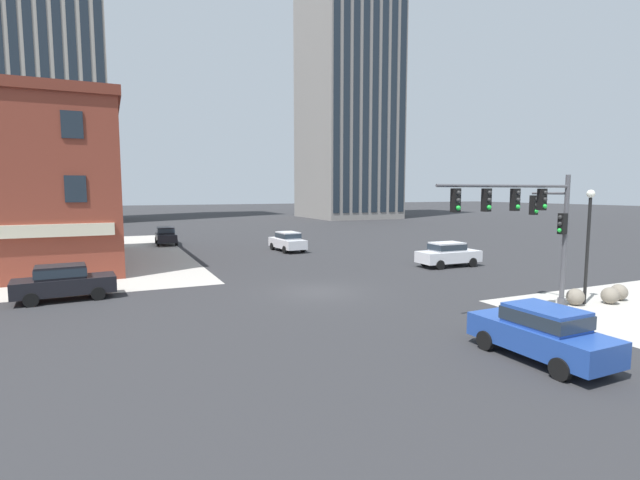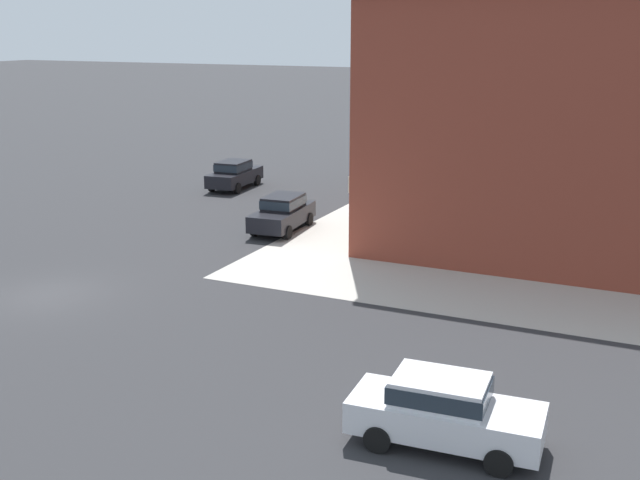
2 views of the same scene
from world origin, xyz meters
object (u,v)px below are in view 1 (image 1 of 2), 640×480
Objects in this scene: bollard_sphere_curb_a at (575,297)px; car_cross_westbound at (288,241)px; traffic_signal_main at (532,218)px; car_main_mid at (166,235)px; street_lamp_corner_near at (588,233)px; car_main_northbound_near at (63,281)px; bollard_sphere_curb_c at (619,292)px; car_main_southbound_far at (542,331)px; car_parked_curb at (448,253)px; bollard_sphere_curb_b at (610,296)px.

car_cross_westbound is at bearing 102.56° from bollard_sphere_curb_a.
traffic_signal_main is 35.07m from car_main_mid.
street_lamp_corner_near is 1.16× the size of car_main_northbound_near.
street_lamp_corner_near reaches higher than bollard_sphere_curb_c.
bollard_sphere_curb_c is at bearing -62.95° from car_main_mid.
car_main_mid is at bearing 113.27° from bollard_sphere_curb_a.
car_main_mid is (-6.94, 37.29, 0.00)m from car_main_southbound_far.
bollard_sphere_curb_c is at bearing -85.87° from car_parked_curb.
bollard_sphere_curb_c is 0.17× the size of car_cross_westbound.
car_main_northbound_near is at bearing 149.14° from traffic_signal_main.
traffic_signal_main is at bearing -30.86° from car_main_northbound_near.
bollard_sphere_curb_a is at bearing 30.42° from car_main_southbound_far.
car_main_northbound_near is (-21.27, 10.84, 0.53)m from bollard_sphere_curb_a.
car_main_northbound_near and car_parked_curb have the same top height.
bollard_sphere_curb_a is 0.15× the size of street_lamp_corner_near.
bollard_sphere_curb_a is 1.00× the size of bollard_sphere_curb_c.
car_cross_westbound is at bearing 108.69° from bollard_sphere_curb_c.
traffic_signal_main is 1.61× the size of car_main_southbound_far.
bollard_sphere_curb_a is 23.95m from car_cross_westbound.
car_parked_curb is (7.16, -12.29, 0.00)m from car_cross_westbound.
traffic_signal_main is 21.47m from car_main_northbound_near.
bollard_sphere_curb_c is 24.88m from car_cross_westbound.
car_main_northbound_near is at bearing 153.58° from street_lamp_corner_near.
car_main_southbound_far is at bearing -135.17° from traffic_signal_main.
traffic_signal_main is at bearing 44.83° from car_main_southbound_far.
bollard_sphere_curb_b is (1.69, -0.49, 0.00)m from bollard_sphere_curb_a.
car_main_southbound_far and car_cross_westbound have the same top height.
bollard_sphere_curb_b is 0.17× the size of car_main_northbound_near.
bollard_sphere_curb_a is 1.76m from bollard_sphere_curb_b.
street_lamp_corner_near is at bearing 175.52° from bollard_sphere_curb_c.
bollard_sphere_curb_a is (3.03, 0.06, -3.66)m from traffic_signal_main.
car_parked_curb reaches higher than bollard_sphere_curb_c.
bollard_sphere_curb_a is 0.17× the size of car_main_mid.
bollard_sphere_curb_c is (2.76, -0.19, 0.00)m from bollard_sphere_curb_a.
bollard_sphere_curb_c is 10.83m from car_main_southbound_far.
bollard_sphere_curb_a is at bearing -27.00° from car_main_northbound_near.
bollard_sphere_curb_a is 0.17× the size of car_main_northbound_near.
bollard_sphere_curb_a is 0.17× the size of car_parked_curb.
car_main_northbound_near and car_cross_westbound have the same top height.
car_parked_curb reaches higher than bollard_sphere_curb_b.
street_lamp_corner_near is at bearing -76.09° from car_cross_westbound.
car_cross_westbound is (16.06, 12.53, 0.00)m from car_main_northbound_near.
car_cross_westbound is at bearing 120.23° from car_parked_curb.
traffic_signal_main is 9.24× the size of bollard_sphere_curb_a.
car_parked_curb is (9.21, 15.35, 0.00)m from car_main_southbound_far.
car_main_mid is (-16.97, 33.22, 0.53)m from bollard_sphere_curb_c.
car_main_mid is at bearing 100.55° from car_main_southbound_far.
car_main_mid is at bearing 117.05° from bollard_sphere_curb_c.
car_cross_westbound is 14.22m from car_parked_curb.
car_main_southbound_far is at bearing -157.12° from bollard_sphere_curb_b.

